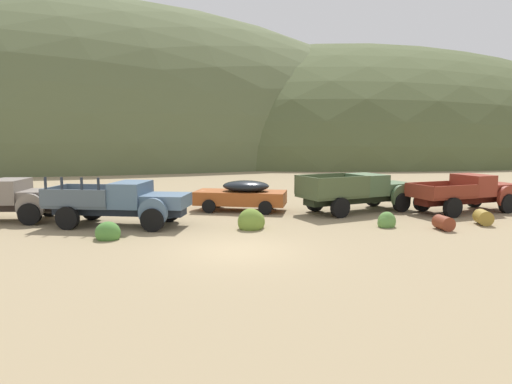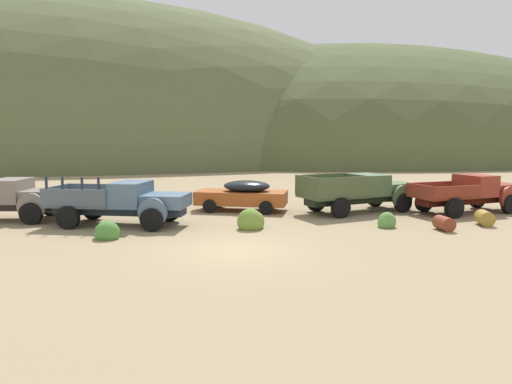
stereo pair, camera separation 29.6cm
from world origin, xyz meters
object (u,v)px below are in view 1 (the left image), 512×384
truck_chalk_blue (129,203)px  truck_rust_red (471,192)px  oil_drum_foreground (444,223)px  truck_primer_gray (8,199)px  car_oxide_orange (238,195)px  truck_weathered_green (364,191)px  oil_drum_tipped (483,217)px

truck_chalk_blue → truck_rust_red: (16.71, 0.62, -0.02)m
truck_chalk_blue → oil_drum_foreground: 13.17m
truck_primer_gray → car_oxide_orange: size_ratio=1.21×
car_oxide_orange → truck_rust_red: truck_rust_red is taller
car_oxide_orange → oil_drum_foreground: (7.59, -6.32, -0.53)m
truck_weathered_green → oil_drum_foreground: size_ratio=7.48×
truck_chalk_blue → truck_weathered_green: (11.46, 1.78, 0.02)m
truck_rust_red → oil_drum_tipped: (-1.64, -3.18, -0.67)m
truck_primer_gray → truck_chalk_blue: bearing=-14.2°
car_oxide_orange → truck_weathered_green: 6.44m
truck_primer_gray → truck_rust_red: bearing=3.5°
truck_chalk_blue → oil_drum_tipped: size_ratio=6.25×
car_oxide_orange → oil_drum_foreground: 9.89m
truck_chalk_blue → truck_weathered_green: size_ratio=0.96×
truck_primer_gray → truck_weathered_green: 16.95m
truck_rust_red → oil_drum_foreground: 5.59m
truck_weathered_green → oil_drum_tipped: size_ratio=6.51×
truck_primer_gray → oil_drum_foreground: size_ratio=7.14×
car_oxide_orange → oil_drum_foreground: car_oxide_orange is taller
truck_chalk_blue → truck_primer_gray: bearing=175.6°
truck_rust_red → car_oxide_orange: bearing=156.8°
truck_primer_gray → truck_rust_red: same height
truck_weathered_green → truck_rust_red: (5.25, -1.16, -0.03)m
truck_primer_gray → truck_chalk_blue: (5.48, -2.20, 0.01)m
truck_weathered_green → car_oxide_orange: bearing=152.5°
truck_chalk_blue → oil_drum_foreground: (12.74, -3.26, -0.71)m
truck_chalk_blue → oil_drum_foreground: bearing=3.1°
truck_chalk_blue → car_oxide_orange: (5.15, 3.07, -0.18)m
truck_rust_red → oil_drum_tipped: 3.64m
truck_primer_gray → oil_drum_tipped: 21.11m
truck_rust_red → oil_drum_tipped: bearing=-128.4°
truck_chalk_blue → car_oxide_orange: 6.00m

